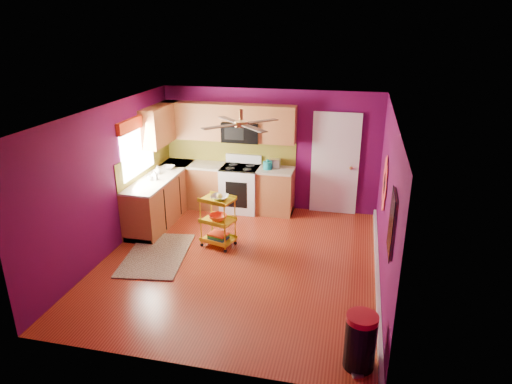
# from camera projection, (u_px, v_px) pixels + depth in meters

# --- Properties ---
(ground) EXTENTS (5.00, 5.00, 0.00)m
(ground) POSITION_uv_depth(u_px,v_px,m) (240.00, 261.00, 7.59)
(ground) COLOR maroon
(ground) RESTS_ON ground
(room_envelope) EXTENTS (4.54, 5.04, 2.52)m
(room_envelope) POSITION_uv_depth(u_px,v_px,m) (240.00, 168.00, 7.01)
(room_envelope) COLOR #590A43
(room_envelope) RESTS_ON ground
(lower_cabinets) EXTENTS (2.81, 2.31, 0.94)m
(lower_cabinets) POSITION_uv_depth(u_px,v_px,m) (199.00, 193.00, 9.38)
(lower_cabinets) COLOR brown
(lower_cabinets) RESTS_ON ground
(electric_range) EXTENTS (0.76, 0.66, 1.13)m
(electric_range) POSITION_uv_depth(u_px,v_px,m) (241.00, 188.00, 9.52)
(electric_range) COLOR white
(electric_range) RESTS_ON ground
(upper_cabinetry) EXTENTS (2.80, 2.30, 1.26)m
(upper_cabinetry) POSITION_uv_depth(u_px,v_px,m) (207.00, 124.00, 9.20)
(upper_cabinetry) COLOR brown
(upper_cabinetry) RESTS_ON ground
(left_window) EXTENTS (0.08, 1.35, 1.08)m
(left_window) POSITION_uv_depth(u_px,v_px,m) (137.00, 138.00, 8.40)
(left_window) COLOR white
(left_window) RESTS_ON ground
(panel_door) EXTENTS (0.95, 0.11, 2.15)m
(panel_door) POSITION_uv_depth(u_px,v_px,m) (335.00, 165.00, 9.20)
(panel_door) COLOR white
(panel_door) RESTS_ON ground
(right_wall_art) EXTENTS (0.04, 2.74, 1.04)m
(right_wall_art) POSITION_uv_depth(u_px,v_px,m) (388.00, 199.00, 6.31)
(right_wall_art) COLOR black
(right_wall_art) RESTS_ON ground
(ceiling_fan) EXTENTS (1.01, 1.01, 0.26)m
(ceiling_fan) POSITION_uv_depth(u_px,v_px,m) (241.00, 123.00, 6.97)
(ceiling_fan) COLOR #BF8C3F
(ceiling_fan) RESTS_ON ground
(shag_rug) EXTENTS (1.19, 1.72, 0.02)m
(shag_rug) POSITION_uv_depth(u_px,v_px,m) (157.00, 255.00, 7.79)
(shag_rug) COLOR black
(shag_rug) RESTS_ON ground
(rolling_cart) EXTENTS (0.64, 0.54, 1.00)m
(rolling_cart) POSITION_uv_depth(u_px,v_px,m) (218.00, 219.00, 7.95)
(rolling_cart) COLOR gold
(rolling_cart) RESTS_ON ground
(trash_can) EXTENTS (0.47, 0.47, 0.69)m
(trash_can) POSITION_uv_depth(u_px,v_px,m) (360.00, 341.00, 5.18)
(trash_can) COLOR black
(trash_can) RESTS_ON ground
(teal_kettle) EXTENTS (0.18, 0.18, 0.21)m
(teal_kettle) POSITION_uv_depth(u_px,v_px,m) (268.00, 165.00, 9.20)
(teal_kettle) COLOR teal
(teal_kettle) RESTS_ON lower_cabinets
(toaster) EXTENTS (0.22, 0.15, 0.18)m
(toaster) POSITION_uv_depth(u_px,v_px,m) (275.00, 163.00, 9.31)
(toaster) COLOR beige
(toaster) RESTS_ON lower_cabinets
(soap_bottle_a) EXTENTS (0.09, 0.09, 0.20)m
(soap_bottle_a) POSITION_uv_depth(u_px,v_px,m) (155.00, 175.00, 8.57)
(soap_bottle_a) COLOR #EA3F72
(soap_bottle_a) RESTS_ON lower_cabinets
(soap_bottle_b) EXTENTS (0.13, 0.13, 0.16)m
(soap_bottle_b) POSITION_uv_depth(u_px,v_px,m) (158.00, 170.00, 8.91)
(soap_bottle_b) COLOR white
(soap_bottle_b) RESTS_ON lower_cabinets
(counter_dish) EXTENTS (0.25, 0.25, 0.06)m
(counter_dish) POSITION_uv_depth(u_px,v_px,m) (168.00, 167.00, 9.23)
(counter_dish) COLOR white
(counter_dish) RESTS_ON lower_cabinets
(counter_cup) EXTENTS (0.11, 0.11, 0.09)m
(counter_cup) POSITION_uv_depth(u_px,v_px,m) (151.00, 178.00, 8.57)
(counter_cup) COLOR white
(counter_cup) RESTS_ON lower_cabinets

